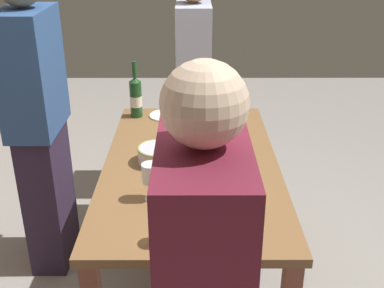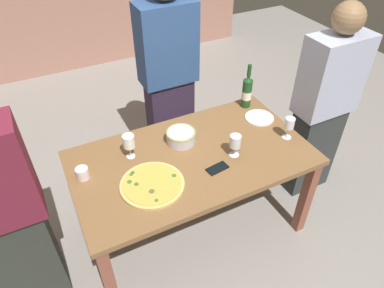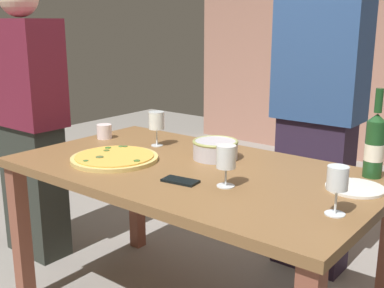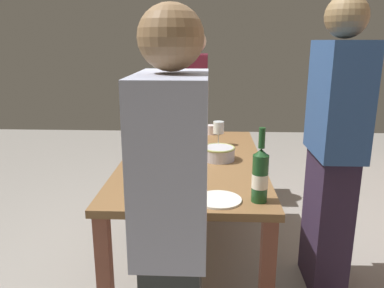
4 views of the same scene
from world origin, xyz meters
The scene contains 14 objects.
ground_plane centered at (0.00, 0.00, 0.00)m, with size 8.00×8.00×0.00m, color gray.
dining_table centered at (0.00, 0.00, 0.66)m, with size 1.60×0.90×0.75m.
pizza centered at (-0.34, -0.14, 0.76)m, with size 0.40×0.40×0.03m.
serving_bowl centered at (0.00, 0.17, 0.80)m, with size 0.21×0.21×0.09m.
wine_bottle centered at (0.66, 0.35, 0.88)m, with size 0.08×0.08×0.36m.
wine_glass_near_pizza centered at (0.70, -0.12, 0.87)m, with size 0.07×0.07×0.16m.
wine_glass_by_bottle centered at (0.26, -0.12, 0.86)m, with size 0.08×0.08×0.16m.
wine_glass_far_left centered at (-0.37, 0.18, 0.88)m, with size 0.08×0.08×0.18m.
cup_amber centered at (-0.70, 0.12, 0.79)m, with size 0.08×0.08×0.08m, color white.
side_plate centered at (0.66, 0.16, 0.76)m, with size 0.22×0.22×0.01m, color white.
cell_phone centered at (0.09, -0.19, 0.76)m, with size 0.07×0.14×0.01m, color black.
person_host centered at (1.12, -0.02, 0.81)m, with size 0.46×0.24×1.61m.
person_guest_left centered at (0.20, 0.83, 0.88)m, with size 0.46×0.24×1.74m.
person_guest_right centered at (-1.17, -0.03, 0.80)m, with size 0.45×0.24×1.60m.
Camera 4 is at (2.37, 0.11, 1.49)m, focal length 35.82 mm.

